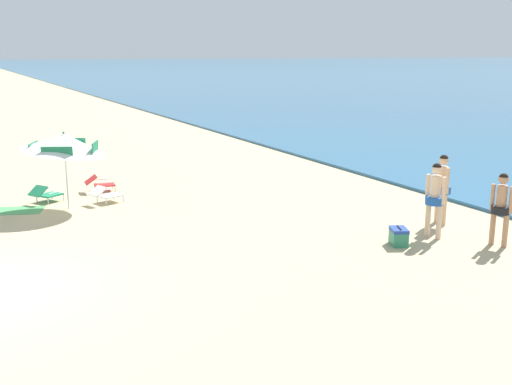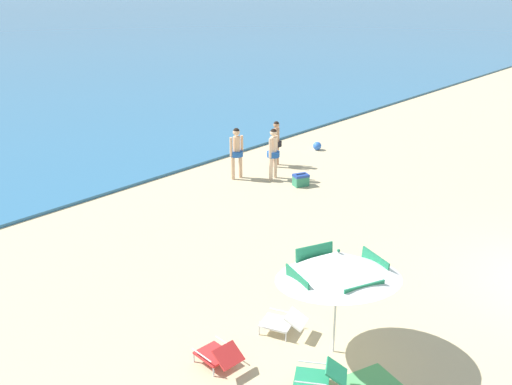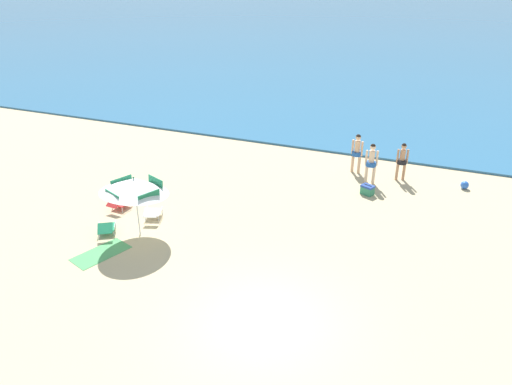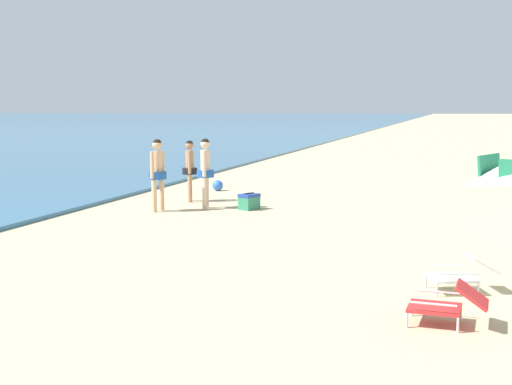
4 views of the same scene
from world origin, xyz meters
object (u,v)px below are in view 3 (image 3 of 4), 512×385
object	(u,v)px
person_wading_in	(357,151)
lounge_chair_under_umbrella	(119,203)
person_standing_near_shore	(371,161)
cooler_box	(367,190)
beach_towel	(101,253)
beach_ball	(465,185)
beach_umbrella_striped_main	(134,186)
person_standing_beside	(402,159)
lounge_chair_beside_umbrella	(106,228)
lounge_chair_facing_sea	(153,212)

from	to	relation	value
person_wading_in	lounge_chair_under_umbrella	bearing A→B (deg)	-137.73
person_standing_near_shore	person_wading_in	size ratio (longest dim) A/B	1.00
cooler_box	beach_towel	distance (m)	10.53
beach_ball	beach_towel	size ratio (longest dim) A/B	0.19
beach_umbrella_striped_main	beach_towel	distance (m)	2.45
person_standing_near_shore	person_standing_beside	xyz separation A→B (m)	(1.16, 0.87, -0.06)
lounge_chair_under_umbrella	lounge_chair_beside_umbrella	distance (m)	1.89
beach_ball	person_standing_beside	bearing A→B (deg)	-178.23
cooler_box	person_standing_near_shore	bearing A→B (deg)	96.02
lounge_chair_beside_umbrella	cooler_box	size ratio (longest dim) A/B	1.74
beach_umbrella_striped_main	lounge_chair_beside_umbrella	size ratio (longest dim) A/B	2.96
person_standing_beside	person_wading_in	bearing A→B (deg)	177.09
person_standing_near_shore	cooler_box	size ratio (longest dim) A/B	3.00
person_wading_in	beach_towel	distance (m)	11.66
cooler_box	person_standing_beside	bearing A→B (deg)	62.29
person_standing_near_shore	cooler_box	bearing A→B (deg)	-83.98
lounge_chair_beside_umbrella	lounge_chair_facing_sea	distance (m)	1.77
lounge_chair_beside_umbrella	lounge_chair_facing_sea	xyz separation A→B (m)	(0.86, 1.55, 0.00)
person_standing_near_shore	person_wading_in	xyz separation A→B (m)	(-0.79, 0.96, 0.00)
lounge_chair_facing_sea	person_standing_near_shore	distance (m)	9.22
person_standing_beside	beach_towel	xyz separation A→B (m)	(-8.27, -9.65, -0.96)
lounge_chair_facing_sea	person_standing_near_shore	world-z (taller)	person_standing_near_shore
beach_umbrella_striped_main	lounge_chair_under_umbrella	bearing A→B (deg)	144.68
person_wading_in	beach_ball	world-z (taller)	person_wading_in
lounge_chair_beside_umbrella	lounge_chair_facing_sea	world-z (taller)	lounge_chair_beside_umbrella
beach_umbrella_striped_main	beach_towel	size ratio (longest dim) A/B	1.70
lounge_chair_under_umbrella	lounge_chair_beside_umbrella	bearing A→B (deg)	-66.34
beach_ball	beach_towel	bearing A→B (deg)	-138.21
lounge_chair_beside_umbrella	person_standing_beside	world-z (taller)	person_standing_beside
cooler_box	beach_ball	size ratio (longest dim) A/B	1.78
beach_umbrella_striped_main	cooler_box	bearing A→B (deg)	42.24
lounge_chair_facing_sea	cooler_box	distance (m)	8.58
cooler_box	beach_towel	world-z (taller)	cooler_box
lounge_chair_beside_umbrella	lounge_chair_under_umbrella	bearing A→B (deg)	113.66
beach_ball	lounge_chair_under_umbrella	bearing A→B (deg)	-150.45
lounge_chair_beside_umbrella	person_standing_beside	xyz separation A→B (m)	(8.84, 8.58, 0.70)
person_wading_in	lounge_chair_beside_umbrella	bearing A→B (deg)	-128.41
lounge_chair_under_umbrella	person_wading_in	bearing A→B (deg)	42.27
lounge_chair_under_umbrella	lounge_chair_beside_umbrella	xyz separation A→B (m)	(0.76, -1.73, 0.00)
person_standing_near_shore	beach_towel	distance (m)	11.35
lounge_chair_facing_sea	beach_ball	size ratio (longest dim) A/B	3.03
beach_umbrella_striped_main	lounge_chair_facing_sea	size ratio (longest dim) A/B	3.02
person_standing_near_shore	cooler_box	distance (m)	1.40
person_wading_in	lounge_chair_facing_sea	bearing A→B (deg)	-130.17
person_wading_in	beach_ball	size ratio (longest dim) A/B	5.35
person_wading_in	person_standing_beside	bearing A→B (deg)	-2.91
beach_ball	beach_umbrella_striped_main	bearing A→B (deg)	-141.80
person_standing_beside	cooler_box	bearing A→B (deg)	-117.71
lounge_chair_under_umbrella	beach_umbrella_striped_main	bearing A→B (deg)	-35.32
person_wading_in	beach_towel	size ratio (longest dim) A/B	1.00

